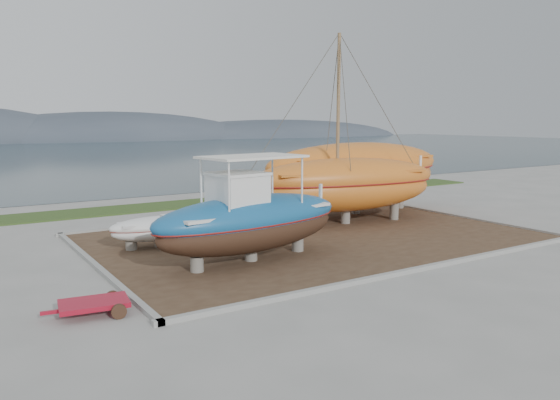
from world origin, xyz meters
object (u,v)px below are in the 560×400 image
orange_sailboat (347,131)px  orange_bare_hull (356,179)px  blue_caique (251,209)px  white_dinghy (160,232)px  red_trailer (94,308)px

orange_sailboat → orange_bare_hull: bearing=50.2°
orange_sailboat → blue_caique: bearing=-143.5°
white_dinghy → orange_sailboat: size_ratio=0.41×
orange_bare_hull → red_trailer: 17.64m
orange_sailboat → orange_bare_hull: size_ratio=0.86×
blue_caique → orange_bare_hull: bearing=22.8°
white_dinghy → orange_sailboat: 10.00m
white_dinghy → orange_bare_hull: size_ratio=0.35×
white_dinghy → orange_sailboat: orange_sailboat is taller
orange_bare_hull → red_trailer: size_ratio=4.32×
white_dinghy → red_trailer: bearing=-118.9°
white_dinghy → red_trailer: white_dinghy is taller
white_dinghy → orange_bare_hull: orange_bare_hull is taller
orange_sailboat → orange_bare_hull: orange_sailboat is taller
orange_bare_hull → red_trailer: (-15.62, -8.01, -1.70)m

